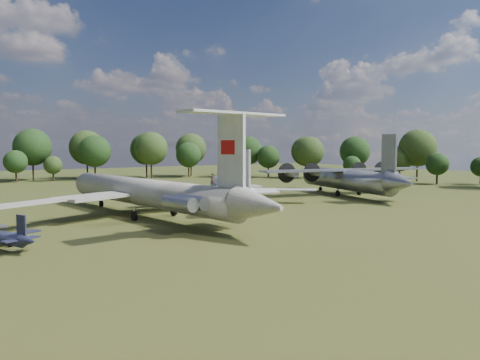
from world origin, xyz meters
TOP-DOWN VIEW (x-y plane):
  - ground at (0.00, 0.00)m, footprint 300.00×300.00m
  - il62_airliner at (-4.74, 3.70)m, footprint 51.63×62.88m
  - tu104_jet at (13.00, 8.44)m, footprint 45.34×51.04m
  - an12_transport at (41.82, 8.22)m, footprint 45.32×48.65m
  - person_on_il62 at (-2.54, -11.89)m, footprint 0.65×0.50m

SIDE VIEW (x-z plane):
  - ground at x=0.00m, z-range 0.00..0.00m
  - tu104_jet at x=13.00m, z-range 0.00..4.21m
  - an12_transport at x=41.82m, z-range 0.00..5.47m
  - il62_airliner at x=-4.74m, z-range 0.00..5.62m
  - person_on_il62 at x=-2.54m, z-range 5.62..7.19m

